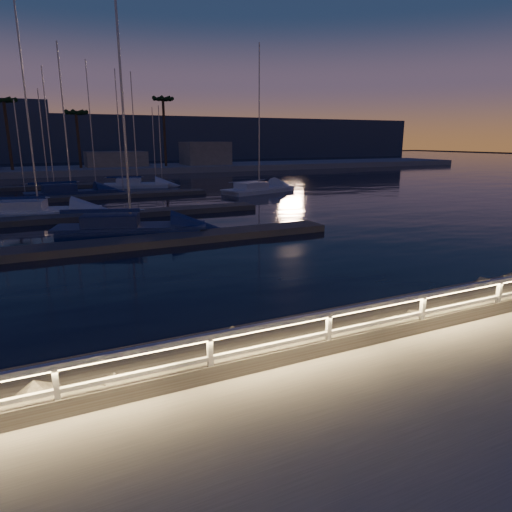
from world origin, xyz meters
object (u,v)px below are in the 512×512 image
(sailboat_k, at_px, (136,184))
(sailboat_l, at_px, (257,189))
(guard_rail, at_px, (290,330))
(sailboat_g, at_px, (36,211))
(sailboat_b, at_px, (127,228))
(sailboat_j, at_px, (69,193))

(sailboat_k, distance_m, sailboat_l, 15.39)
(guard_rail, relative_size, sailboat_g, 2.99)
(sailboat_l, bearing_deg, sailboat_k, 115.67)
(sailboat_b, height_order, sailboat_k, sailboat_b)
(sailboat_j, xyz_separation_m, sailboat_k, (7.80, 6.43, -0.05))
(guard_rail, distance_m, sailboat_j, 40.51)
(sailboat_j, height_order, sailboat_l, sailboat_l)
(sailboat_j, bearing_deg, sailboat_k, 34.05)
(sailboat_l, bearing_deg, sailboat_j, 147.60)
(sailboat_g, bearing_deg, sailboat_j, 89.23)
(sailboat_g, bearing_deg, sailboat_b, -49.66)
(sailboat_g, xyz_separation_m, sailboat_l, (21.58, 6.84, -0.01))
(sailboat_g, distance_m, sailboat_j, 11.89)
(sailboat_g, height_order, sailboat_k, sailboat_g)
(sailboat_g, xyz_separation_m, sailboat_k, (10.90, 17.91, -0.03))
(guard_rail, xyz_separation_m, sailboat_j, (-2.03, 40.45, -0.91))
(sailboat_j, bearing_deg, sailboat_l, -19.57)
(guard_rail, bearing_deg, sailboat_b, 90.82)
(sailboat_k, xyz_separation_m, sailboat_l, (10.69, -11.07, 0.02))
(sailboat_j, height_order, sailboat_k, sailboat_j)
(guard_rail, bearing_deg, sailboat_k, 82.99)
(sailboat_b, bearing_deg, sailboat_g, 133.17)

